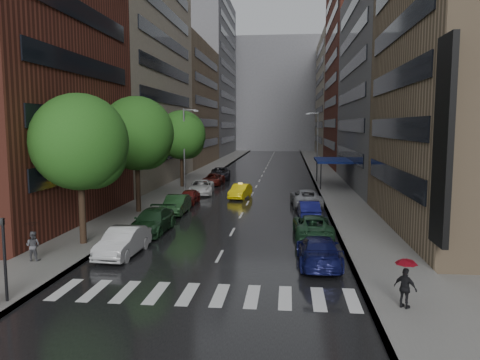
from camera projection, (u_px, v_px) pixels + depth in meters
ground at (207, 280)px, 22.19m from camera, size 220.00×220.00×0.00m
road at (263, 173)px, 71.58m from camera, size 14.00×140.00×0.01m
sidewalk_left at (206, 172)px, 72.49m from camera, size 4.00×140.00×0.15m
sidewalk_right at (323, 173)px, 70.65m from camera, size 4.00×140.00×0.15m
crosswalk at (204, 294)px, 20.19m from camera, size 13.15×2.80×0.01m
buildings_left at (179, 74)px, 79.94m from camera, size 8.00×108.00×38.00m
buildings_right at (360, 77)px, 74.92m from camera, size 8.05×109.10×36.00m
building_far at (276, 95)px, 136.89m from camera, size 40.00×14.00×32.00m
tree_near at (80, 142)px, 27.75m from camera, size 5.76×5.76×9.19m
tree_mid at (137, 134)px, 38.18m from camera, size 6.06×6.06×9.65m
tree_far at (181, 135)px, 54.10m from camera, size 5.66×5.66×9.01m
taxi at (240, 191)px, 46.85m from camera, size 2.15×4.48×1.42m
parked_cars_left at (195, 191)px, 46.26m from camera, size 3.16×42.78×1.60m
parked_cars_right at (310, 216)px, 33.66m from camera, size 2.96×23.79×1.55m
ped_black_umbrella at (33, 237)px, 24.66m from camera, size 0.96×0.98×2.09m
ped_red_umbrella at (406, 279)px, 18.22m from camera, size 0.97×0.91×2.01m
traffic_light at (4, 251)px, 18.85m from camera, size 0.18×0.15×3.45m
street_lamp_left at (185, 147)px, 52.04m from camera, size 1.74×0.22×9.00m
street_lamp_right at (317, 142)px, 65.28m from camera, size 1.74×0.22×9.00m
awning at (332, 160)px, 55.48m from camera, size 4.00×8.00×3.12m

